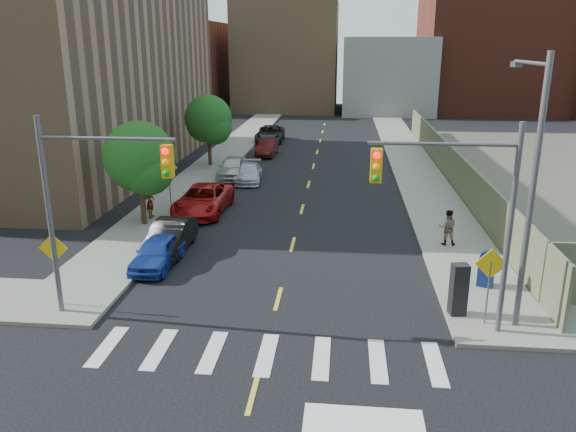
% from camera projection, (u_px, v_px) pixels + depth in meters
% --- Properties ---
extents(sidewalk_nw, '(3.50, 73.00, 0.15)m').
position_uv_depth(sidewalk_nw, '(238.00, 143.00, 53.68)').
color(sidewalk_nw, gray).
rests_on(sidewalk_nw, ground).
extents(sidewalk_ne, '(3.50, 73.00, 0.15)m').
position_uv_depth(sidewalk_ne, '(402.00, 146.00, 52.22)').
color(sidewalk_ne, gray).
rests_on(sidewalk_ne, ground).
extents(fence_north, '(0.12, 44.00, 2.50)m').
position_uv_depth(fence_north, '(449.00, 163.00, 38.86)').
color(fence_north, '#6E704E').
rests_on(fence_north, ground).
extents(building_nw, '(22.00, 30.00, 16.00)m').
position_uv_depth(building_nw, '(19.00, 60.00, 41.76)').
color(building_nw, '#8C6B4C').
rests_on(building_nw, ground).
extents(bg_bldg_west, '(14.00, 18.00, 12.00)m').
position_uv_depth(bg_bldg_west, '(176.00, 67.00, 80.39)').
color(bg_bldg_west, '#592319').
rests_on(bg_bldg_west, ground).
extents(bg_bldg_midwest, '(14.00, 16.00, 15.00)m').
position_uv_depth(bg_bldg_midwest, '(288.00, 56.00, 80.34)').
color(bg_bldg_midwest, '#8C6B4C').
rests_on(bg_bldg_midwest, ground).
extents(bg_bldg_center, '(12.00, 16.00, 10.00)m').
position_uv_depth(bg_bldg_center, '(387.00, 75.00, 77.85)').
color(bg_bldg_center, gray).
rests_on(bg_bldg_center, ground).
extents(bg_bldg_east, '(18.00, 18.00, 16.00)m').
position_uv_depth(bg_bldg_east, '(489.00, 53.00, 77.55)').
color(bg_bldg_east, '#592319').
rests_on(bg_bldg_east, ground).
extents(signal_nw, '(4.59, 0.30, 7.00)m').
position_uv_depth(signal_nw, '(90.00, 192.00, 18.45)').
color(signal_nw, '#59595E').
rests_on(signal_nw, ground).
extents(signal_ne, '(4.59, 0.30, 7.00)m').
position_uv_depth(signal_ne, '(462.00, 201.00, 17.32)').
color(signal_ne, '#59595E').
rests_on(signal_ne, ground).
extents(streetlight_ne, '(0.25, 3.70, 9.00)m').
position_uv_depth(streetlight_ne, '(530.00, 175.00, 17.76)').
color(streetlight_ne, '#59595E').
rests_on(streetlight_ne, ground).
extents(warn_sign_nw, '(1.06, 0.06, 2.83)m').
position_uv_depth(warn_sign_nw, '(54.00, 256.00, 19.84)').
color(warn_sign_nw, '#59595E').
rests_on(warn_sign_nw, ground).
extents(warn_sign_ne, '(1.06, 0.06, 2.83)m').
position_uv_depth(warn_sign_ne, '(490.00, 272.00, 18.42)').
color(warn_sign_ne, '#59595E').
rests_on(warn_sign_ne, ground).
extents(warn_sign_midwest, '(1.06, 0.06, 2.83)m').
position_uv_depth(warn_sign_midwest, '(169.00, 173.00, 32.68)').
color(warn_sign_midwest, '#59595E').
rests_on(warn_sign_midwest, ground).
extents(tree_west_near, '(3.66, 3.64, 5.52)m').
position_uv_depth(tree_west_near, '(140.00, 161.00, 28.50)').
color(tree_west_near, '#332114').
rests_on(tree_west_near, ground).
extents(tree_west_far, '(3.66, 3.64, 5.52)m').
position_uv_depth(tree_west_far, '(209.00, 122.00, 42.76)').
color(tree_west_far, '#332114').
rests_on(tree_west_far, ground).
extents(parked_car_blue, '(1.69, 3.90, 1.31)m').
position_uv_depth(parked_car_blue, '(158.00, 252.00, 23.97)').
color(parked_car_blue, '#1C3A9B').
rests_on(parked_car_blue, ground).
extents(parked_car_black, '(1.54, 4.37, 1.44)m').
position_uv_depth(parked_car_black, '(170.00, 237.00, 25.66)').
color(parked_car_black, black).
rests_on(parked_car_black, ground).
extents(parked_car_red, '(2.70, 5.65, 1.55)m').
position_uv_depth(parked_car_red, '(203.00, 200.00, 31.60)').
color(parked_car_red, '#AA1311').
rests_on(parked_car_red, ground).
extents(parked_car_silver, '(2.08, 4.39, 1.24)m').
position_uv_depth(parked_car_silver, '(249.00, 173.00, 38.83)').
color(parked_car_silver, '#B8BAC1').
rests_on(parked_car_silver, ground).
extents(parked_car_white, '(1.89, 4.53, 1.53)m').
position_uv_depth(parked_car_white, '(233.00, 168.00, 39.75)').
color(parked_car_white, beige).
rests_on(parked_car_white, ground).
extents(parked_car_maroon, '(1.55, 4.20, 1.37)m').
position_uv_depth(parked_car_maroon, '(267.00, 148.00, 47.90)').
color(parked_car_maroon, '#3C0C0C').
rests_on(parked_car_maroon, ground).
extents(parked_car_grey, '(2.68, 5.57, 1.53)m').
position_uv_depth(parked_car_grey, '(270.00, 134.00, 54.69)').
color(parked_car_grey, black).
rests_on(parked_car_grey, ground).
extents(mailbox, '(0.72, 0.64, 1.46)m').
position_uv_depth(mailbox, '(486.00, 269.00, 21.68)').
color(mailbox, '#0D1D50').
rests_on(mailbox, sidewalk_ne).
extents(payphone, '(0.62, 0.54, 1.85)m').
position_uv_depth(payphone, '(459.00, 289.00, 19.35)').
color(payphone, black).
rests_on(payphone, sidewalk_ne).
extents(pedestrian_west, '(0.48, 0.69, 1.80)m').
position_uv_depth(pedestrian_west, '(150.00, 201.00, 30.22)').
color(pedestrian_west, gray).
rests_on(pedestrian_west, sidewalk_nw).
extents(pedestrian_east, '(0.87, 0.70, 1.69)m').
position_uv_depth(pedestrian_east, '(447.00, 227.00, 26.14)').
color(pedestrian_east, gray).
rests_on(pedestrian_east, sidewalk_ne).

